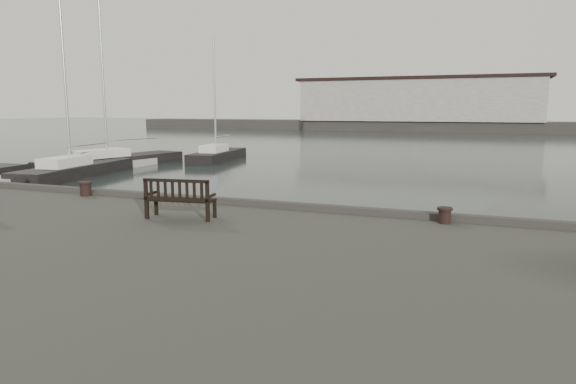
{
  "coord_description": "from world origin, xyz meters",
  "views": [
    {
      "loc": [
        5.74,
        -13.51,
        4.36
      ],
      "look_at": [
        0.66,
        -0.5,
        2.1
      ],
      "focal_mm": 32.0,
      "sensor_mm": 36.0,
      "label": 1
    }
  ],
  "objects_px": {
    "yacht_c": "(76,173)",
    "yacht_d": "(218,158)",
    "bollard_right": "(445,215)",
    "bollard_left": "(86,189)",
    "yacht_b": "(114,163)",
    "bench": "(180,206)"
  },
  "relations": [
    {
      "from": "yacht_c",
      "to": "bench",
      "type": "bearing_deg",
      "value": -48.11
    },
    {
      "from": "bench",
      "to": "yacht_c",
      "type": "relative_size",
      "value": 0.14
    },
    {
      "from": "yacht_c",
      "to": "yacht_d",
      "type": "distance_m",
      "value": 13.38
    },
    {
      "from": "bollard_right",
      "to": "yacht_c",
      "type": "bearing_deg",
      "value": 151.92
    },
    {
      "from": "bench",
      "to": "yacht_c",
      "type": "height_order",
      "value": "yacht_c"
    },
    {
      "from": "bollard_left",
      "to": "bollard_right",
      "type": "relative_size",
      "value": 1.17
    },
    {
      "from": "bollard_left",
      "to": "bollard_right",
      "type": "xyz_separation_m",
      "value": [
        11.28,
        0.0,
        -0.03
      ]
    },
    {
      "from": "bench",
      "to": "yacht_d",
      "type": "relative_size",
      "value": 0.17
    },
    {
      "from": "bollard_left",
      "to": "yacht_d",
      "type": "bearing_deg",
      "value": 110.1
    },
    {
      "from": "bollard_left",
      "to": "yacht_c",
      "type": "xyz_separation_m",
      "value": [
        -12.68,
        12.78,
        -1.55
      ]
    },
    {
      "from": "bollard_left",
      "to": "bench",
      "type": "bearing_deg",
      "value": -21.32
    },
    {
      "from": "bench",
      "to": "yacht_b",
      "type": "xyz_separation_m",
      "value": [
        -19.29,
        20.44,
        -1.64
      ]
    },
    {
      "from": "yacht_b",
      "to": "yacht_d",
      "type": "bearing_deg",
      "value": 65.66
    },
    {
      "from": "bench",
      "to": "yacht_b",
      "type": "relative_size",
      "value": 0.12
    },
    {
      "from": "bollard_right",
      "to": "bench",
      "type": "bearing_deg",
      "value": -163.52
    },
    {
      "from": "bench",
      "to": "bollard_left",
      "type": "relative_size",
      "value": 3.96
    },
    {
      "from": "bollard_left",
      "to": "yacht_b",
      "type": "relative_size",
      "value": 0.03
    },
    {
      "from": "bench",
      "to": "yacht_d",
      "type": "xyz_separation_m",
      "value": [
        -14.29,
        27.66,
        -1.65
      ]
    },
    {
      "from": "bollard_left",
      "to": "yacht_c",
      "type": "bearing_deg",
      "value": 134.77
    },
    {
      "from": "yacht_b",
      "to": "bollard_right",
      "type": "bearing_deg",
      "value": -25.43
    },
    {
      "from": "bollard_left",
      "to": "bollard_right",
      "type": "height_order",
      "value": "bollard_left"
    },
    {
      "from": "bollard_left",
      "to": "yacht_d",
      "type": "xyz_separation_m",
      "value": [
        -9.42,
        25.76,
        -1.56
      ]
    }
  ]
}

